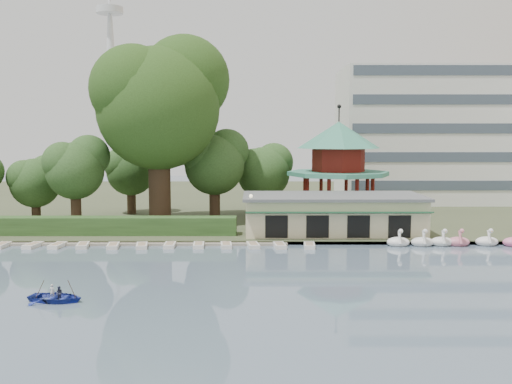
{
  "coord_description": "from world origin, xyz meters",
  "views": [
    {
      "loc": [
        1.88,
        -36.85,
        10.52
      ],
      "look_at": [
        2.0,
        18.0,
        5.0
      ],
      "focal_mm": 40.0,
      "sensor_mm": 36.0,
      "label": 1
    }
  ],
  "objects_px": {
    "pavilion": "(338,160)",
    "rowboat_with_passengers": "(56,293)",
    "boathouse": "(333,213)",
    "big_tree": "(160,99)",
    "dock": "(111,243)"
  },
  "relations": [
    {
      "from": "pavilion",
      "to": "rowboat_with_passengers",
      "type": "xyz_separation_m",
      "value": [
        -22.74,
        -33.58,
        -6.98
      ]
    },
    {
      "from": "boathouse",
      "to": "pavilion",
      "type": "distance_m",
      "value": 11.43
    },
    {
      "from": "dock",
      "to": "big_tree",
      "type": "relative_size",
      "value": 1.57
    },
    {
      "from": "pavilion",
      "to": "rowboat_with_passengers",
      "type": "relative_size",
      "value": 2.47
    },
    {
      "from": "dock",
      "to": "pavilion",
      "type": "height_order",
      "value": "pavilion"
    },
    {
      "from": "boathouse",
      "to": "pavilion",
      "type": "xyz_separation_m",
      "value": [
        2.0,
        10.03,
        5.11
      ]
    },
    {
      "from": "dock",
      "to": "boathouse",
      "type": "distance_m",
      "value": 22.62
    },
    {
      "from": "dock",
      "to": "boathouse",
      "type": "relative_size",
      "value": 1.83
    },
    {
      "from": "dock",
      "to": "big_tree",
      "type": "xyz_separation_m",
      "value": [
        3.19,
        11.02,
        14.43
      ]
    },
    {
      "from": "pavilion",
      "to": "big_tree",
      "type": "relative_size",
      "value": 0.62
    },
    {
      "from": "big_tree",
      "to": "rowboat_with_passengers",
      "type": "height_order",
      "value": "big_tree"
    },
    {
      "from": "boathouse",
      "to": "big_tree",
      "type": "relative_size",
      "value": 0.86
    },
    {
      "from": "pavilion",
      "to": "rowboat_with_passengers",
      "type": "bearing_deg",
      "value": -124.1
    },
    {
      "from": "big_tree",
      "to": "rowboat_with_passengers",
      "type": "distance_m",
      "value": 33.01
    },
    {
      "from": "boathouse",
      "to": "rowboat_with_passengers",
      "type": "bearing_deg",
      "value": -131.36
    }
  ]
}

